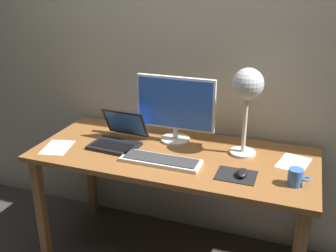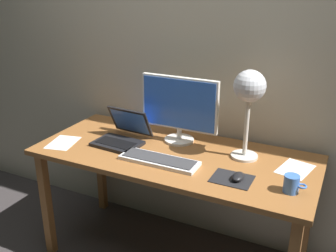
{
  "view_description": "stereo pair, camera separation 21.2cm",
  "coord_description": "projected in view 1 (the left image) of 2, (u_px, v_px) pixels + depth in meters",
  "views": [
    {
      "loc": [
        0.66,
        -1.91,
        1.69
      ],
      "look_at": [
        -0.01,
        -0.05,
        0.92
      ],
      "focal_mm": 41.66,
      "sensor_mm": 36.0,
      "label": 1
    },
    {
      "loc": [
        0.86,
        -1.83,
        1.69
      ],
      "look_at": [
        -0.01,
        -0.05,
        0.92
      ],
      "focal_mm": 41.66,
      "sensor_mm": 36.0,
      "label": 2
    }
  ],
  "objects": [
    {
      "name": "back_wall",
      "position": [
        195.0,
        43.0,
        2.38
      ],
      "size": [
        4.8,
        0.06,
        2.6
      ],
      "primitive_type": "cube",
      "color": "#B2A893",
      "rests_on": "ground"
    },
    {
      "name": "desk",
      "position": [
        173.0,
        165.0,
        2.26
      ],
      "size": [
        1.6,
        0.7,
        0.74
      ],
      "color": "#935B2D",
      "rests_on": "ground"
    },
    {
      "name": "monitor",
      "position": [
        176.0,
        107.0,
        2.31
      ],
      "size": [
        0.48,
        0.18,
        0.4
      ],
      "color": "silver",
      "rests_on": "desk"
    },
    {
      "name": "keyboard_main",
      "position": [
        161.0,
        160.0,
        2.11
      ],
      "size": [
        0.44,
        0.14,
        0.03
      ],
      "color": "silver",
      "rests_on": "desk"
    },
    {
      "name": "laptop",
      "position": [
        120.0,
        135.0,
        2.33
      ],
      "size": [
        0.3,
        0.3,
        0.2
      ],
      "color": "black",
      "rests_on": "desk"
    },
    {
      "name": "desk_lamp",
      "position": [
        247.0,
        90.0,
        2.08
      ],
      "size": [
        0.17,
        0.17,
        0.5
      ],
      "color": "beige",
      "rests_on": "desk"
    },
    {
      "name": "mousepad",
      "position": [
        236.0,
        175.0,
        1.97
      ],
      "size": [
        0.2,
        0.16,
        0.0
      ],
      "primitive_type": "cube",
      "color": "black",
      "rests_on": "desk"
    },
    {
      "name": "mouse",
      "position": [
        242.0,
        173.0,
        1.96
      ],
      "size": [
        0.06,
        0.1,
        0.03
      ],
      "primitive_type": "ellipsoid",
      "color": "black",
      "rests_on": "mousepad"
    },
    {
      "name": "coffee_mug",
      "position": [
        296.0,
        177.0,
        1.87
      ],
      "size": [
        0.11,
        0.07,
        0.09
      ],
      "color": "#3F72CC",
      "rests_on": "desk"
    },
    {
      "name": "paper_sheet_near_mouse",
      "position": [
        294.0,
        163.0,
        2.11
      ],
      "size": [
        0.19,
        0.24,
        0.0
      ],
      "primitive_type": "cube",
      "rotation": [
        0.0,
        0.0,
        -0.23
      ],
      "color": "white",
      "rests_on": "desk"
    },
    {
      "name": "paper_sheet_by_keyboard",
      "position": [
        57.0,
        147.0,
        2.29
      ],
      "size": [
        0.19,
        0.24,
        0.0
      ],
      "primitive_type": "cube",
      "rotation": [
        0.0,
        0.0,
        0.23
      ],
      "color": "white",
      "rests_on": "desk"
    }
  ]
}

